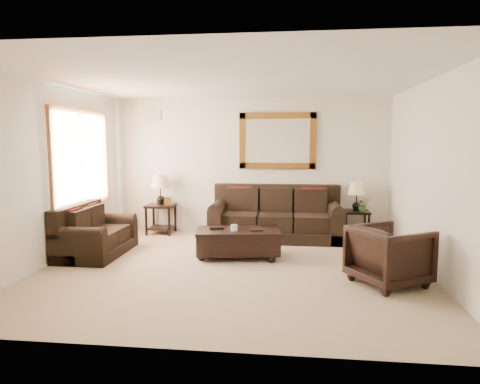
# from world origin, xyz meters

# --- Properties ---
(room) EXTENTS (5.51, 5.01, 2.71)m
(room) POSITION_xyz_m (0.00, 0.00, 1.35)
(room) COLOR tan
(room) RESTS_ON ground
(window) EXTENTS (0.07, 1.96, 1.66)m
(window) POSITION_xyz_m (-2.70, 0.90, 1.55)
(window) COLOR white
(window) RESTS_ON room
(mirror) EXTENTS (1.50, 0.06, 1.10)m
(mirror) POSITION_xyz_m (0.57, 2.47, 1.85)
(mirror) COLOR #4E310F
(mirror) RESTS_ON room
(air_vent) EXTENTS (0.25, 0.02, 0.18)m
(air_vent) POSITION_xyz_m (-1.90, 2.48, 2.35)
(air_vent) COLOR #999999
(air_vent) RESTS_ON room
(sofa) EXTENTS (2.44, 1.06, 1.00)m
(sofa) POSITION_xyz_m (0.57, 2.02, 0.36)
(sofa) COLOR black
(sofa) RESTS_ON room
(loveseat) EXTENTS (0.87, 1.46, 0.82)m
(loveseat) POSITION_xyz_m (-2.35, 0.50, 0.30)
(loveseat) COLOR black
(loveseat) RESTS_ON room
(end_table_left) EXTENTS (0.54, 0.54, 1.18)m
(end_table_left) POSITION_xyz_m (-1.73, 2.19, 0.77)
(end_table_left) COLOR black
(end_table_left) RESTS_ON room
(end_table_right) EXTENTS (0.49, 0.49, 1.07)m
(end_table_right) POSITION_xyz_m (2.09, 2.22, 0.70)
(end_table_right) COLOR black
(end_table_right) RESTS_ON room
(coffee_table) EXTENTS (1.40, 0.89, 0.56)m
(coffee_table) POSITION_xyz_m (0.02, 0.60, 0.28)
(coffee_table) COLOR black
(coffee_table) RESTS_ON room
(armchair) EXTENTS (1.08, 1.10, 0.84)m
(armchair) POSITION_xyz_m (2.10, -0.49, 0.42)
(armchair) COLOR black
(armchair) RESTS_ON floor
(potted_plant) EXTENTS (0.29, 0.31, 0.21)m
(potted_plant) POSITION_xyz_m (2.19, 2.13, 0.63)
(potted_plant) COLOR #2A571D
(potted_plant) RESTS_ON end_table_right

